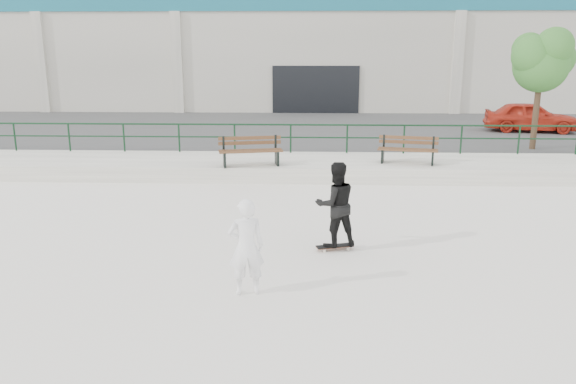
{
  "coord_description": "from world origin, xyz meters",
  "views": [
    {
      "loc": [
        -0.33,
        -8.96,
        4.04
      ],
      "look_at": [
        -0.75,
        2.0,
        1.27
      ],
      "focal_mm": 35.0,
      "sensor_mm": 36.0,
      "label": 1
    }
  ],
  "objects_px": {
    "bench_right": "(408,150)",
    "tree": "(542,59)",
    "red_car": "(530,117)",
    "seated_skater": "(246,247)",
    "skateboard": "(335,246)",
    "standing_skater": "(336,204)",
    "bench_left": "(251,151)"
  },
  "relations": [
    {
      "from": "red_car",
      "to": "seated_skater",
      "type": "distance_m",
      "value": 19.95
    },
    {
      "from": "bench_right",
      "to": "red_car",
      "type": "relative_size",
      "value": 0.5
    },
    {
      "from": "bench_left",
      "to": "skateboard",
      "type": "distance_m",
      "value": 6.83
    },
    {
      "from": "red_car",
      "to": "standing_skater",
      "type": "relative_size",
      "value": 2.21
    },
    {
      "from": "bench_left",
      "to": "bench_right",
      "type": "relative_size",
      "value": 1.06
    },
    {
      "from": "bench_right",
      "to": "skateboard",
      "type": "xyz_separation_m",
      "value": [
        -2.62,
        -6.89,
        -0.86
      ]
    },
    {
      "from": "tree",
      "to": "red_car",
      "type": "bearing_deg",
      "value": 71.29
    },
    {
      "from": "bench_right",
      "to": "tree",
      "type": "relative_size",
      "value": 0.45
    },
    {
      "from": "tree",
      "to": "red_car",
      "type": "distance_m",
      "value": 5.54
    },
    {
      "from": "seated_skater",
      "to": "red_car",
      "type": "bearing_deg",
      "value": -134.5
    },
    {
      "from": "red_car",
      "to": "standing_skater",
      "type": "xyz_separation_m",
      "value": [
        -9.32,
        -14.46,
        -0.19
      ]
    },
    {
      "from": "bench_left",
      "to": "standing_skater",
      "type": "xyz_separation_m",
      "value": [
        2.41,
        -6.33,
        0.03
      ]
    },
    {
      "from": "tree",
      "to": "standing_skater",
      "type": "height_order",
      "value": "tree"
    },
    {
      "from": "red_car",
      "to": "skateboard",
      "type": "bearing_deg",
      "value": 157.69
    },
    {
      "from": "skateboard",
      "to": "tree",
      "type": "bearing_deg",
      "value": 34.71
    },
    {
      "from": "tree",
      "to": "seated_skater",
      "type": "distance_m",
      "value": 15.54
    },
    {
      "from": "bench_right",
      "to": "skateboard",
      "type": "relative_size",
      "value": 2.44
    },
    {
      "from": "red_car",
      "to": "skateboard",
      "type": "distance_m",
      "value": 17.24
    },
    {
      "from": "seated_skater",
      "to": "bench_left",
      "type": "bearing_deg",
      "value": -95.9
    },
    {
      "from": "bench_right",
      "to": "seated_skater",
      "type": "relative_size",
      "value": 1.17
    },
    {
      "from": "bench_left",
      "to": "bench_right",
      "type": "bearing_deg",
      "value": -5.68
    },
    {
      "from": "skateboard",
      "to": "seated_skater",
      "type": "xyz_separation_m",
      "value": [
        -1.6,
        -2.23,
        0.77
      ]
    },
    {
      "from": "bench_right",
      "to": "skateboard",
      "type": "distance_m",
      "value": 7.42
    },
    {
      "from": "skateboard",
      "to": "seated_skater",
      "type": "bearing_deg",
      "value": -142.57
    },
    {
      "from": "bench_left",
      "to": "skateboard",
      "type": "xyz_separation_m",
      "value": [
        2.41,
        -6.33,
        -0.88
      ]
    },
    {
      "from": "bench_right",
      "to": "tree",
      "type": "distance_m",
      "value": 6.55
    },
    {
      "from": "seated_skater",
      "to": "skateboard",
      "type": "bearing_deg",
      "value": -136.86
    },
    {
      "from": "tree",
      "to": "skateboard",
      "type": "relative_size",
      "value": 5.4
    },
    {
      "from": "bench_right",
      "to": "seated_skater",
      "type": "bearing_deg",
      "value": -102.82
    },
    {
      "from": "tree",
      "to": "skateboard",
      "type": "height_order",
      "value": "tree"
    },
    {
      "from": "skateboard",
      "to": "seated_skater",
      "type": "distance_m",
      "value": 2.85
    },
    {
      "from": "skateboard",
      "to": "red_car",
      "type": "bearing_deg",
      "value": 40.17
    }
  ]
}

